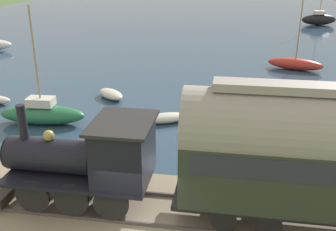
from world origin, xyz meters
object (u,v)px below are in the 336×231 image
object	(u,v)px
rowboat_near_shore	(111,94)
sailboat_red	(295,64)
steam_locomotive	(92,157)
sailboat_black	(319,19)
sailboat_green	(42,113)
rowboat_far_out	(228,101)
rowboat_mid_harbor	(166,118)

from	to	relation	value
rowboat_near_shore	sailboat_red	bearing A→B (deg)	-10.44
steam_locomotive	sailboat_black	distance (m)	47.51
sailboat_black	sailboat_red	size ratio (longest dim) A/B	1.59
steam_locomotive	sailboat_green	distance (m)	9.52
steam_locomotive	sailboat_red	distance (m)	23.14
sailboat_red	rowboat_far_out	xyz separation A→B (m)	(-9.00, 5.13, -0.24)
sailboat_black	rowboat_mid_harbor	xyz separation A→B (m)	(-36.17, 14.52, -0.54)
sailboat_green	rowboat_near_shore	bearing A→B (deg)	-31.68
steam_locomotive	sailboat_black	xyz separation A→B (m)	(44.88, -15.49, -1.56)
sailboat_green	sailboat_black	bearing A→B (deg)	-33.00
sailboat_green	sailboat_red	world-z (taller)	sailboat_green
rowboat_near_shore	sailboat_black	bearing A→B (deg)	14.13
rowboat_far_out	rowboat_near_shore	world-z (taller)	rowboat_near_shore
sailboat_green	rowboat_mid_harbor	size ratio (longest dim) A/B	2.31
rowboat_near_shore	rowboat_mid_harbor	bearing A→B (deg)	-85.42
sailboat_black	rowboat_far_out	distance (m)	34.68
sailboat_green	sailboat_red	xyz separation A→B (m)	(13.56, -14.91, -0.09)
sailboat_red	rowboat_near_shore	world-z (taller)	sailboat_red
rowboat_mid_harbor	rowboat_near_shore	xyz separation A→B (m)	(3.34, 4.11, 0.01)
sailboat_red	sailboat_green	bearing A→B (deg)	148.25
sailboat_red	rowboat_near_shore	distance (m)	15.41
rowboat_mid_harbor	rowboat_near_shore	distance (m)	5.30
sailboat_black	sailboat_red	distance (m)	24.58
sailboat_black	sailboat_red	xyz separation A→B (m)	(-23.80, 6.14, -0.31)
rowboat_far_out	steam_locomotive	bearing A→B (deg)	-163.04
sailboat_green	rowboat_far_out	bearing A→B (deg)	-68.59
sailboat_black	rowboat_far_out	bearing A→B (deg)	151.23
rowboat_mid_harbor	rowboat_far_out	xyz separation A→B (m)	(3.37, -3.25, -0.01)
steam_locomotive	sailboat_green	world-z (taller)	sailboat_green
sailboat_green	sailboat_red	size ratio (longest dim) A/B	1.03
steam_locomotive	sailboat_black	world-z (taller)	sailboat_black
sailboat_black	sailboat_red	world-z (taller)	sailboat_black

